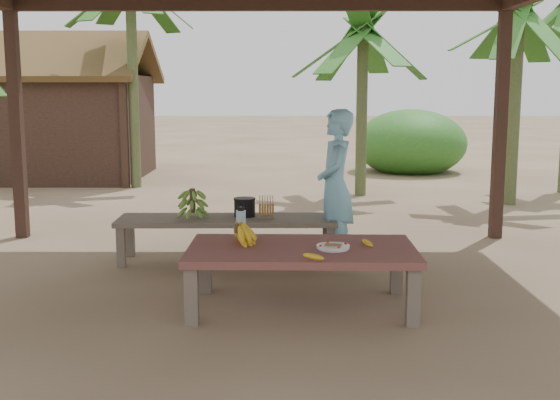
{
  "coord_description": "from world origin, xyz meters",
  "views": [
    {
      "loc": [
        0.28,
        -5.84,
        1.74
      ],
      "look_at": [
        0.26,
        0.08,
        0.8
      ],
      "focal_mm": 45.0,
      "sensor_mm": 36.0,
      "label": 1
    }
  ],
  "objects_px": {
    "water_flask": "(241,223)",
    "woman": "(335,186)",
    "ripe_banana_bunch": "(236,233)",
    "plate": "(333,247)",
    "cooking_pot": "(245,208)",
    "bench": "(227,223)",
    "work_table": "(302,255)"
  },
  "relations": [
    {
      "from": "ripe_banana_bunch",
      "to": "woman",
      "type": "xyz_separation_m",
      "value": [
        0.9,
        1.44,
        0.18
      ]
    },
    {
      "from": "work_table",
      "to": "cooking_pot",
      "type": "bearing_deg",
      "value": 109.21
    },
    {
      "from": "bench",
      "to": "plate",
      "type": "height_order",
      "value": "plate"
    },
    {
      "from": "ripe_banana_bunch",
      "to": "work_table",
      "type": "bearing_deg",
      "value": -11.61
    },
    {
      "from": "work_table",
      "to": "cooking_pot",
      "type": "relative_size",
      "value": 8.47
    },
    {
      "from": "ripe_banana_bunch",
      "to": "plate",
      "type": "relative_size",
      "value": 1.16
    },
    {
      "from": "bench",
      "to": "cooking_pot",
      "type": "bearing_deg",
      "value": 23.05
    },
    {
      "from": "work_table",
      "to": "ripe_banana_bunch",
      "type": "xyz_separation_m",
      "value": [
        -0.52,
        0.11,
        0.16
      ]
    },
    {
      "from": "plate",
      "to": "work_table",
      "type": "bearing_deg",
      "value": 162.02
    },
    {
      "from": "bench",
      "to": "cooking_pot",
      "type": "height_order",
      "value": "cooking_pot"
    },
    {
      "from": "water_flask",
      "to": "work_table",
      "type": "bearing_deg",
      "value": -34.16
    },
    {
      "from": "woman",
      "to": "bench",
      "type": "bearing_deg",
      "value": -88.76
    },
    {
      "from": "bench",
      "to": "water_flask",
      "type": "distance_m",
      "value": 1.25
    },
    {
      "from": "ripe_banana_bunch",
      "to": "cooking_pot",
      "type": "height_order",
      "value": "ripe_banana_bunch"
    },
    {
      "from": "ripe_banana_bunch",
      "to": "plate",
      "type": "distance_m",
      "value": 0.79
    },
    {
      "from": "plate",
      "to": "ripe_banana_bunch",
      "type": "bearing_deg",
      "value": 166.33
    },
    {
      "from": "ripe_banana_bunch",
      "to": "cooking_pot",
      "type": "bearing_deg",
      "value": 90.57
    },
    {
      "from": "work_table",
      "to": "bench",
      "type": "distance_m",
      "value": 1.7
    },
    {
      "from": "water_flask",
      "to": "ripe_banana_bunch",
      "type": "bearing_deg",
      "value": -95.66
    },
    {
      "from": "cooking_pot",
      "to": "woman",
      "type": "distance_m",
      "value": 0.95
    },
    {
      "from": "water_flask",
      "to": "woman",
      "type": "distance_m",
      "value": 1.5
    },
    {
      "from": "ripe_banana_bunch",
      "to": "bench",
      "type": "bearing_deg",
      "value": 97.54
    },
    {
      "from": "woman",
      "to": "cooking_pot",
      "type": "bearing_deg",
      "value": -93.64
    },
    {
      "from": "work_table",
      "to": "water_flask",
      "type": "relative_size",
      "value": 5.92
    },
    {
      "from": "water_flask",
      "to": "plate",
      "type": "bearing_deg",
      "value": -29.35
    },
    {
      "from": "bench",
      "to": "ripe_banana_bunch",
      "type": "relative_size",
      "value": 7.31
    },
    {
      "from": "bench",
      "to": "cooking_pot",
      "type": "relative_size",
      "value": 10.31
    },
    {
      "from": "water_flask",
      "to": "cooking_pot",
      "type": "distance_m",
      "value": 1.29
    },
    {
      "from": "cooking_pot",
      "to": "bench",
      "type": "bearing_deg",
      "value": -156.05
    },
    {
      "from": "bench",
      "to": "work_table",
      "type": "bearing_deg",
      "value": -66.16
    },
    {
      "from": "ripe_banana_bunch",
      "to": "woman",
      "type": "bearing_deg",
      "value": 57.83
    },
    {
      "from": "work_table",
      "to": "woman",
      "type": "xyz_separation_m",
      "value": [
        0.38,
        1.54,
        0.34
      ]
    }
  ]
}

